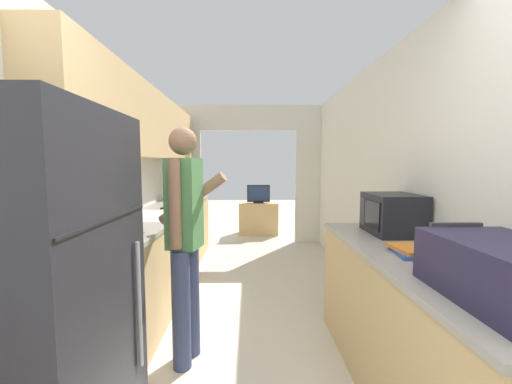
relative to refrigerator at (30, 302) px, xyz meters
name	(u,v)px	position (x,y,z in m)	size (l,w,h in m)	color
wall_left	(115,155)	(-0.31, 1.68, 0.69)	(0.38, 7.47, 2.50)	silver
wall_right	(410,188)	(2.28, 1.20, 0.41)	(0.06, 7.47, 2.50)	silver
wall_far_with_doorway	(248,164)	(0.95, 4.37, 0.60)	(3.02, 0.06, 2.50)	silver
counter_left	(164,246)	(-0.06, 2.38, -0.39)	(0.62, 3.74, 0.91)	tan
counter_right	(414,328)	(1.95, 0.45, -0.39)	(0.62, 2.03, 0.91)	tan
refrigerator	(30,302)	(0.00, 0.00, 0.00)	(0.76, 0.82, 1.69)	black
range_oven	(154,257)	(-0.06, 1.93, -0.38)	(0.66, 0.79, 1.05)	white
person	(185,238)	(0.50, 0.87, 0.08)	(0.55, 0.43, 1.70)	#384266
suitcase	(508,272)	(1.95, -0.19, 0.19)	(0.41, 0.64, 0.25)	#231E38
microwave	(392,214)	(2.06, 1.02, 0.22)	(0.35, 0.45, 0.31)	black
book_stack	(412,251)	(1.92, 0.45, 0.09)	(0.24, 0.28, 0.05)	#2D4C99
tv_cabinet	(258,218)	(1.15, 5.08, -0.52)	(0.80, 0.42, 0.65)	tan
television	(258,194)	(1.15, 5.04, -0.01)	(0.46, 0.16, 0.37)	black
knife	(166,208)	(-0.05, 2.45, 0.08)	(0.15, 0.28, 0.02)	#B7B7BC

